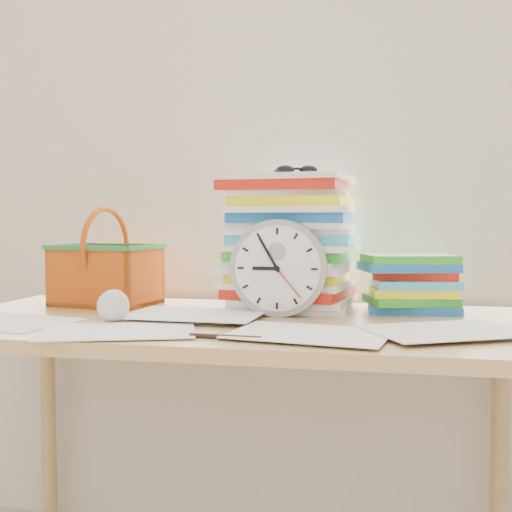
% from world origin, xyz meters
% --- Properties ---
extents(curtain, '(2.40, 0.01, 2.50)m').
position_xyz_m(curtain, '(0.00, 1.98, 1.30)').
color(curtain, silver).
rests_on(curtain, room_shell).
extents(desk, '(1.40, 0.70, 0.75)m').
position_xyz_m(desk, '(0.00, 1.60, 0.68)').
color(desk, tan).
rests_on(desk, ground).
extents(paper_stack, '(0.38, 0.32, 0.35)m').
position_xyz_m(paper_stack, '(0.11, 1.81, 0.92)').
color(paper_stack, white).
rests_on(paper_stack, desk).
extents(clock, '(0.23, 0.05, 0.23)m').
position_xyz_m(clock, '(0.10, 1.67, 0.87)').
color(clock, '#949596').
rests_on(clock, desk).
extents(sunglasses, '(0.15, 0.14, 0.03)m').
position_xyz_m(sunglasses, '(0.12, 1.79, 1.11)').
color(sunglasses, black).
rests_on(sunglasses, paper_stack).
extents(book_stack, '(0.28, 0.23, 0.14)m').
position_xyz_m(book_stack, '(0.41, 1.81, 0.82)').
color(book_stack, white).
rests_on(book_stack, desk).
extents(basket, '(0.29, 0.24, 0.26)m').
position_xyz_m(basket, '(-0.40, 1.78, 0.88)').
color(basket, '#DA5D15').
rests_on(basket, desk).
extents(crumpled_ball, '(0.07, 0.07, 0.07)m').
position_xyz_m(crumpled_ball, '(-0.25, 1.49, 0.79)').
color(crumpled_ball, white).
rests_on(crumpled_ball, desk).
extents(pen, '(0.14, 0.02, 0.01)m').
position_xyz_m(pen, '(0.05, 1.34, 0.75)').
color(pen, black).
rests_on(pen, desk).
extents(scattered_papers, '(1.26, 0.42, 0.02)m').
position_xyz_m(scattered_papers, '(0.00, 1.60, 0.76)').
color(scattered_papers, white).
rests_on(scattered_papers, desk).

